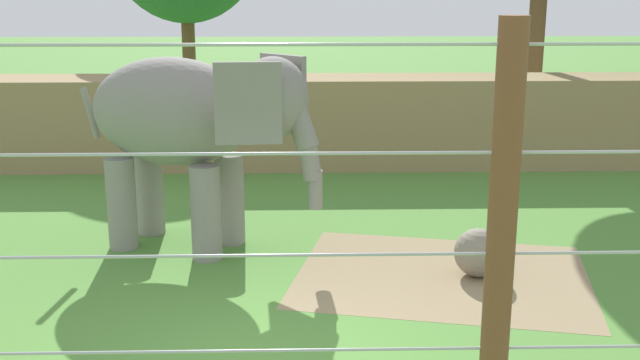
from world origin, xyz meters
TOP-DOWN VIEW (x-y plane):
  - dirt_patch at (2.62, 2.86)m, footprint 4.94×4.26m
  - embankment_wall at (0.00, 10.32)m, footprint 36.00×1.80m
  - elephant at (-1.27, 4.25)m, footprint 4.09×2.64m
  - enrichment_ball at (3.15, 2.83)m, footprint 0.73×0.73m
  - cable_fence at (-0.07, -3.50)m, footprint 11.69×0.18m

SIDE VIEW (x-z plane):
  - dirt_patch at x=2.62m, z-range 0.00..0.01m
  - enrichment_ball at x=3.15m, z-range 0.00..0.73m
  - embankment_wall at x=0.00m, z-range 0.00..2.14m
  - cable_fence at x=-0.07m, z-range 0.01..4.08m
  - elephant at x=-1.27m, z-range 0.52..3.73m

